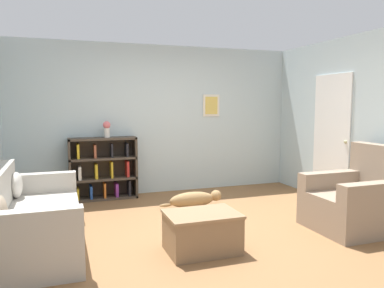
{
  "coord_description": "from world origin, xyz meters",
  "views": [
    {
      "loc": [
        -1.62,
        -4.24,
        1.58
      ],
      "look_at": [
        0.0,
        0.4,
        1.05
      ],
      "focal_mm": 35.0,
      "sensor_mm": 36.0,
      "label": 1
    }
  ],
  "objects_px": {
    "couch": "(30,221)",
    "coffee_table": "(202,231)",
    "bookshelf": "(103,169)",
    "recliner_chair": "(358,201)",
    "dog": "(195,199)",
    "vase": "(107,128)"
  },
  "relations": [
    {
      "from": "couch",
      "to": "coffee_table",
      "type": "distance_m",
      "value": 1.87
    },
    {
      "from": "couch",
      "to": "bookshelf",
      "type": "bearing_deg",
      "value": 63.26
    },
    {
      "from": "bookshelf",
      "to": "coffee_table",
      "type": "height_order",
      "value": "bookshelf"
    },
    {
      "from": "dog",
      "to": "vase",
      "type": "height_order",
      "value": "vase"
    },
    {
      "from": "couch",
      "to": "bookshelf",
      "type": "relative_size",
      "value": 1.81
    },
    {
      "from": "recliner_chair",
      "to": "dog",
      "type": "relative_size",
      "value": 1.07
    },
    {
      "from": "recliner_chair",
      "to": "couch",
      "type": "bearing_deg",
      "value": 170.44
    },
    {
      "from": "bookshelf",
      "to": "coffee_table",
      "type": "xyz_separation_m",
      "value": [
        0.75,
        -2.66,
        -0.27
      ]
    },
    {
      "from": "couch",
      "to": "dog",
      "type": "bearing_deg",
      "value": 23.1
    },
    {
      "from": "couch",
      "to": "vase",
      "type": "height_order",
      "value": "vase"
    },
    {
      "from": "dog",
      "to": "coffee_table",
      "type": "bearing_deg",
      "value": -107.01
    },
    {
      "from": "dog",
      "to": "vase",
      "type": "relative_size",
      "value": 3.67
    },
    {
      "from": "couch",
      "to": "coffee_table",
      "type": "height_order",
      "value": "couch"
    },
    {
      "from": "dog",
      "to": "vase",
      "type": "xyz_separation_m",
      "value": [
        -1.18,
        0.99,
        1.05
      ]
    },
    {
      "from": "bookshelf",
      "to": "dog",
      "type": "height_order",
      "value": "bookshelf"
    },
    {
      "from": "dog",
      "to": "bookshelf",
      "type": "bearing_deg",
      "value": 141.17
    },
    {
      "from": "bookshelf",
      "to": "vase",
      "type": "xyz_separation_m",
      "value": [
        0.07,
        -0.02,
        0.68
      ]
    },
    {
      "from": "couch",
      "to": "vase",
      "type": "distance_m",
      "value": 2.38
    },
    {
      "from": "coffee_table",
      "to": "dog",
      "type": "distance_m",
      "value": 1.73
    },
    {
      "from": "couch",
      "to": "coffee_table",
      "type": "relative_size",
      "value": 2.58
    },
    {
      "from": "couch",
      "to": "bookshelf",
      "type": "xyz_separation_m",
      "value": [
        0.99,
        1.96,
        0.19
      ]
    },
    {
      "from": "coffee_table",
      "to": "vase",
      "type": "relative_size",
      "value": 2.86
    }
  ]
}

